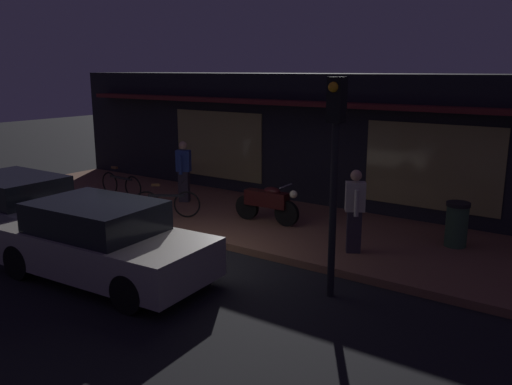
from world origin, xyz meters
name	(u,v)px	position (x,y,z in m)	size (l,w,h in m)	color
ground_plane	(185,261)	(0.00, 0.00, 0.00)	(60.00, 60.00, 0.00)	black
sidewalk_slab	(269,223)	(0.00, 3.00, 0.07)	(18.00, 4.00, 0.15)	brown
storefront_building	(335,138)	(0.00, 6.39, 1.80)	(18.00, 3.30, 3.60)	black
motorcycle	(268,202)	(0.09, 2.79, 0.65)	(1.70, 0.55, 0.97)	black
bicycle_parked	(121,184)	(-4.82, 2.57, 0.51)	(1.66, 0.42, 0.91)	black
bicycle_extra	(167,203)	(-2.20, 1.74, 0.51)	(1.40, 0.96, 0.91)	black
person_photographer	(184,170)	(-2.95, 3.19, 1.03)	(0.44, 0.59, 1.67)	#28232D
person_bystander	(355,209)	(2.65, 2.04, 1.03)	(0.44, 0.57, 1.67)	#28232D
trash_bin	(457,224)	(4.22, 3.59, 0.62)	(0.48, 0.48, 0.93)	#2D4C33
traffic_light_pole	(335,150)	(3.11, 0.18, 2.48)	(0.24, 0.33, 3.60)	black
parked_car_near	(17,208)	(-4.04, -1.06, 0.70)	(4.12, 1.81, 1.42)	black
parked_car_far	(102,241)	(-0.62, -1.50, 0.70)	(4.21, 2.04, 1.42)	black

